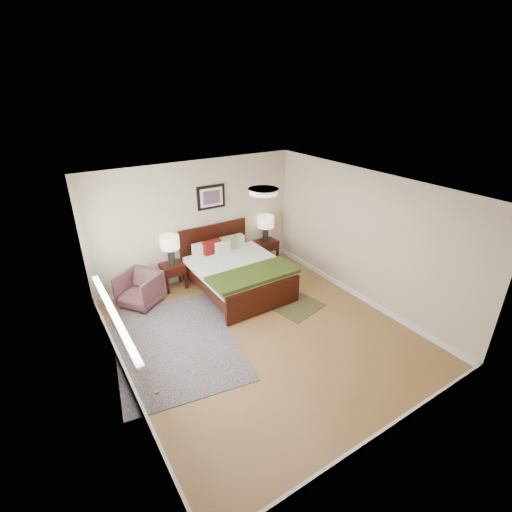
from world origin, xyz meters
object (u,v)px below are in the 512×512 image
Objects in this scene: bed at (236,267)px; lamp_right at (266,223)px; armchair at (140,289)px; lamp_left at (170,244)px; nightstand_left at (173,270)px; nightstand_right at (266,249)px; rug_persian at (176,343)px.

lamp_right is (1.23, 0.78, 0.46)m from bed.
lamp_left is at bearing 74.58° from armchair.
nightstand_left is (-1.04, 0.76, -0.09)m from bed.
lamp_right reaches higher than nightstand_right.
nightstand_left is 1.89m from rug_persian.
rug_persian is at bearing -150.30° from bed.
bed is 1.38m from lamp_left.
rug_persian is at bearing -110.83° from nightstand_left.
nightstand_right is at bearing 0.15° from nightstand_left.
armchair reaches higher than nightstand_right.
bed is 0.78× the size of rug_persian.
nightstand_left is 0.81m from armchair.
nightstand_right is at bearing 40.08° from rug_persian.
lamp_right is 0.86× the size of armchair.
nightstand_left is 2.34m from lamp_right.
bed is at bearing 39.54° from armchair.
nightstand_right is at bearing 31.79° from bed.
armchair is (-3.04, -0.26, -0.01)m from nightstand_right.
nightstand_left reaches higher than rug_persian.
lamp_right is at bearing 32.25° from bed.
bed is 3.83× the size of nightstand_left.
lamp_left is 1.04m from armchair.
nightstand_left is 0.75× the size of armchair.
armchair is at bearing -175.18° from nightstand_right.
lamp_right reaches higher than nightstand_left.
nightstand_left is at bearing 144.03° from bed.
lamp_left is at bearing 90.00° from nightstand_left.
bed is 2.88× the size of armchair.
rug_persian is at bearing -110.62° from lamp_left.
lamp_right is at bearing 60.25° from armchair.
lamp_left is 0.86× the size of armchair.
nightstand_left is 0.87× the size of lamp_left.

